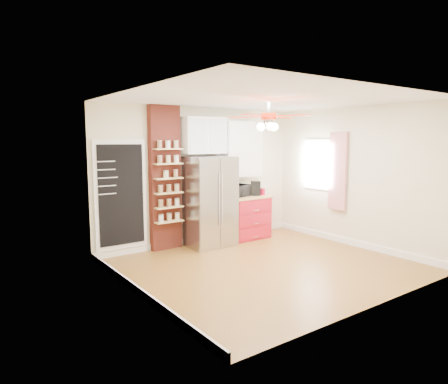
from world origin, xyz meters
TOP-DOWN VIEW (x-y plane):
  - floor at (0.00, 0.00)m, footprint 4.50×4.50m
  - ceiling at (0.00, 0.00)m, footprint 4.50×4.50m
  - wall_back at (0.00, 2.00)m, footprint 4.50×0.02m
  - wall_front at (0.00, -2.00)m, footprint 4.50×0.02m
  - wall_left at (-2.25, 0.00)m, footprint 0.02×4.00m
  - wall_right at (2.25, 0.00)m, footprint 0.02×4.00m
  - chalkboard at (-1.70, 1.96)m, footprint 0.95×0.05m
  - brick_pillar at (-0.85, 1.92)m, footprint 0.60×0.16m
  - fridge at (-0.05, 1.63)m, footprint 0.90×0.70m
  - upper_glass_cabinet at (-0.05, 1.82)m, footprint 0.90×0.35m
  - red_cabinet at (0.92, 1.68)m, footprint 0.94×0.64m
  - upper_shelf_unit at (0.92, 1.85)m, footprint 0.90×0.30m
  - window at (2.23, 0.90)m, footprint 0.04×0.75m
  - curtain at (2.18, 0.35)m, footprint 0.06×0.40m
  - ceiling_fan at (0.00, 0.00)m, footprint 1.40×1.40m
  - toaster_oven at (0.75, 1.71)m, footprint 0.52×0.41m
  - coffee_maker at (1.12, 1.62)m, footprint 0.21×0.24m
  - canister_left at (1.28, 1.58)m, footprint 0.11×0.11m
  - canister_right at (1.29, 1.74)m, footprint 0.11×0.11m
  - pantry_jar_oats at (-0.90, 1.78)m, footprint 0.11×0.11m
  - pantry_jar_beans at (-0.71, 1.75)m, footprint 0.09×0.09m

SIDE VIEW (x-z plane):
  - floor at x=0.00m, z-range 0.00..0.00m
  - red_cabinet at x=0.92m, z-range 0.00..0.90m
  - fridge at x=-0.05m, z-range 0.00..1.75m
  - canister_right at x=1.29m, z-range 0.90..1.03m
  - canister_left at x=1.28m, z-range 0.90..1.04m
  - toaster_oven at x=0.75m, z-range 0.90..1.15m
  - coffee_maker at x=1.12m, z-range 0.90..1.20m
  - chalkboard at x=-1.70m, z-range 0.12..2.08m
  - wall_back at x=0.00m, z-range 0.00..2.70m
  - wall_front at x=0.00m, z-range 0.00..2.70m
  - wall_left at x=-2.25m, z-range 0.00..2.70m
  - wall_right at x=2.25m, z-range 0.00..2.70m
  - brick_pillar at x=-0.85m, z-range 0.00..2.70m
  - pantry_jar_oats at x=-0.90m, z-range 1.37..1.49m
  - pantry_jar_beans at x=-0.71m, z-range 1.37..1.51m
  - curtain at x=2.18m, z-range 0.67..2.23m
  - window at x=2.23m, z-range 1.02..2.08m
  - upper_shelf_unit at x=0.92m, z-range 1.30..2.45m
  - upper_glass_cabinet at x=-0.05m, z-range 1.80..2.50m
  - ceiling_fan at x=0.00m, z-range 2.20..2.65m
  - ceiling at x=0.00m, z-range 2.70..2.70m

